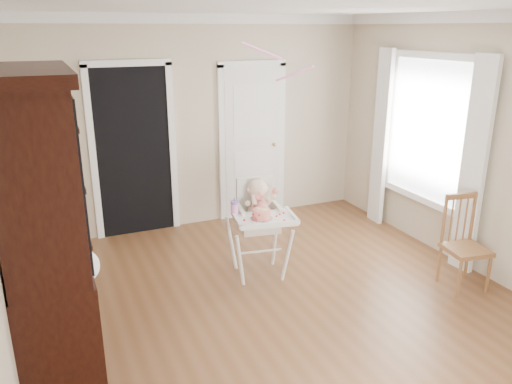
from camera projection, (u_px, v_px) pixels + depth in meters
name	position (u px, v px, depth m)	size (l,w,h in m)	color
floor	(288.00, 310.00, 4.70)	(5.00, 5.00, 0.00)	brown
ceiling	(295.00, 5.00, 3.86)	(5.00, 5.00, 0.00)	white
wall_back	(202.00, 124.00, 6.46)	(4.50, 4.50, 0.00)	beige
wall_left	(0.00, 209.00, 3.43)	(5.00, 5.00, 0.00)	beige
wall_right	(485.00, 149.00, 5.14)	(5.00, 5.00, 0.00)	beige
crown_molding	(295.00, 13.00, 3.88)	(4.50, 5.00, 0.12)	white
doorway	(134.00, 149.00, 6.18)	(1.06, 0.05, 2.22)	black
closet_door	(252.00, 144.00, 6.80)	(0.96, 0.09, 2.13)	white
window_right	(425.00, 140.00, 5.83)	(0.13, 1.84, 2.30)	white
high_chair	(259.00, 217.00, 5.18)	(0.72, 0.85, 1.07)	white
baby	(258.00, 202.00, 5.16)	(0.30, 0.26, 0.47)	beige
cake	(262.00, 214.00, 4.90)	(0.22, 0.22, 0.10)	silver
sippy_cup	(235.00, 207.00, 4.99)	(0.08, 0.08, 0.19)	#F394D8
china_cabinet	(46.00, 233.00, 3.55)	(0.61, 1.36, 2.29)	black
dining_chair	(464.00, 246.00, 5.02)	(0.45, 0.45, 0.96)	brown
streamer	(261.00, 51.00, 4.65)	(0.03, 0.50, 0.02)	#FF93C2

